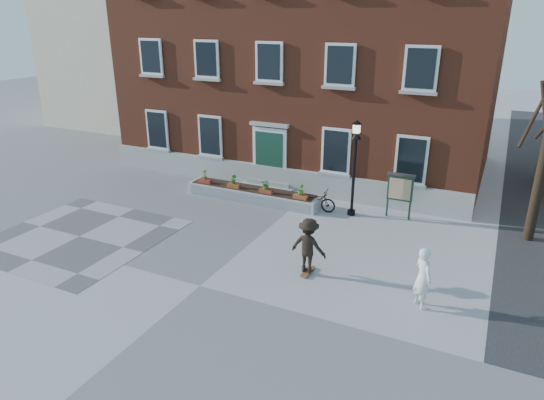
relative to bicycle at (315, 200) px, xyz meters
The scene contains 11 objects.
ground 7.30m from the bicycle, 97.26° to the right, with size 100.00×100.00×0.00m, color #9D9DA0.
checker_patch 9.32m from the bicycle, 138.02° to the right, with size 6.00×6.00×0.01m, color #525154.
distant_building 23.61m from the bicycle, 145.98° to the left, with size 10.00×12.00×13.00m, color beige.
bicycle is the anchor object (origin of this frame).
bystander 7.57m from the bicycle, 45.76° to the right, with size 0.66×0.43×1.81m, color white.
brick_building 9.38m from the bicycle, 113.40° to the left, with size 18.40×10.85×12.60m.
planter_assembly 2.91m from the bicycle, behind, with size 6.20×1.12×1.15m.
bare_tree 8.45m from the bicycle, ahead, with size 1.83×1.83×6.16m.
lamp_post 2.59m from the bicycle, ahead, with size 0.40×0.40×3.93m.
notice_board 3.50m from the bicycle, 11.89° to the left, with size 1.10×0.16×1.87m.
skateboarder 5.39m from the bicycle, 71.12° to the right, with size 1.21×0.78×1.87m.
Camera 1 is at (7.54, -10.57, 7.70)m, focal length 32.00 mm.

